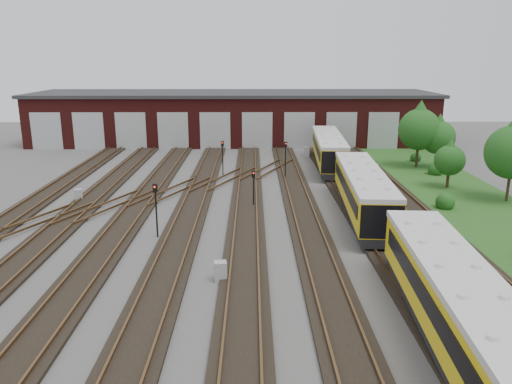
{
  "coord_description": "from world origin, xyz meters",
  "views": [
    {
      "loc": [
        2.41,
        -25.08,
        10.71
      ],
      "look_at": [
        2.65,
        6.97,
        2.0
      ],
      "focal_mm": 35.0,
      "sensor_mm": 36.0,
      "label": 1
    }
  ],
  "objects": [
    {
      "name": "ground",
      "position": [
        0.0,
        0.0,
        0.0
      ],
      "size": [
        120.0,
        120.0,
        0.0
      ],
      "primitive_type": "plane",
      "color": "#464441",
      "rests_on": "ground"
    },
    {
      "name": "track_network",
      "position": [
        -0.17,
        0.59,
        0.11
      ],
      "size": [
        30.4,
        70.0,
        0.33
      ],
      "color": "black",
      "rests_on": "ground"
    },
    {
      "name": "maintenance_shed",
      "position": [
        -0.01,
        39.97,
        3.2
      ],
      "size": [
        51.0,
        12.5,
        6.35
      ],
      "color": "#4A1412",
      "rests_on": "ground"
    },
    {
      "name": "grass_verge",
      "position": [
        19.0,
        10.0,
        0.03
      ],
      "size": [
        8.0,
        55.0,
        0.05
      ],
      "primitive_type": "cube",
      "color": "#1E4A18",
      "rests_on": "ground"
    },
    {
      "name": "metro_train",
      "position": [
        10.0,
        7.84,
        1.81
      ],
      "size": [
        3.44,
        46.14,
        2.89
      ],
      "rotation": [
        0.0,
        0.0,
        -0.07
      ],
      "color": "black",
      "rests_on": "ground"
    },
    {
      "name": "signal_mast_0",
      "position": [
        -3.42,
        3.81,
        2.14
      ],
      "size": [
        0.27,
        0.25,
        3.36
      ],
      "rotation": [
        0.0,
        0.0,
        -0.07
      ],
      "color": "black",
      "rests_on": "ground"
    },
    {
      "name": "signal_mast_1",
      "position": [
        -0.35,
        20.47,
        2.04
      ],
      "size": [
        0.26,
        0.24,
        3.2
      ],
      "rotation": [
        0.0,
        0.0,
        -0.11
      ],
      "color": "black",
      "rests_on": "ground"
    },
    {
      "name": "signal_mast_2",
      "position": [
        5.39,
        18.95,
        2.15
      ],
      "size": [
        0.28,
        0.27,
        3.39
      ],
      "rotation": [
        0.0,
        0.0,
        0.24
      ],
      "color": "black",
      "rests_on": "ground"
    },
    {
      "name": "signal_mast_3",
      "position": [
        2.5,
        10.11,
        1.77
      ],
      "size": [
        0.25,
        0.23,
        2.73
      ],
      "rotation": [
        0.0,
        0.0,
        -0.01
      ],
      "color": "black",
      "rests_on": "ground"
    },
    {
      "name": "relay_cabinet_1",
      "position": [
        -10.93,
        11.84,
        0.46
      ],
      "size": [
        0.65,
        0.57,
        0.93
      ],
      "primitive_type": "cube",
      "rotation": [
        0.0,
        0.0,
        0.22
      ],
      "color": "#A0A2A5",
      "rests_on": "ground"
    },
    {
      "name": "relay_cabinet_2",
      "position": [
        0.83,
        -2.43,
        0.51
      ],
      "size": [
        0.68,
        0.6,
        1.01
      ],
      "primitive_type": "cube",
      "rotation": [
        0.0,
        0.0,
        0.17
      ],
      "color": "#A0A2A5",
      "rests_on": "ground"
    },
    {
      "name": "relay_cabinet_3",
      "position": [
        8.41,
        29.21,
        0.56
      ],
      "size": [
        0.73,
        0.63,
        1.11
      ],
      "primitive_type": "cube",
      "rotation": [
        0.0,
        0.0,
        -0.12
      ],
      "color": "#A0A2A5",
      "rests_on": "ground"
    },
    {
      "name": "relay_cabinet_4",
      "position": [
        13.94,
        20.77,
        0.48
      ],
      "size": [
        0.58,
        0.49,
        0.96
      ],
      "primitive_type": "cube",
      "rotation": [
        0.0,
        0.0,
        -0.01
      ],
      "color": "#A0A2A5",
      "rests_on": "ground"
    },
    {
      "name": "tree_0",
      "position": [
        18.82,
        23.61,
        4.3
      ],
      "size": [
        4.04,
        4.04,
        6.7
      ],
      "color": "#352818",
      "rests_on": "ground"
    },
    {
      "name": "tree_1",
      "position": [
        20.61,
        23.16,
        3.49
      ],
      "size": [
        3.28,
        3.28,
        5.43
      ],
      "color": "#352818",
      "rests_on": "ground"
    },
    {
      "name": "tree_3",
      "position": [
        18.86,
        15.53,
        2.69
      ],
      "size": [
        2.53,
        2.53,
        4.19
      ],
      "color": "#352818",
      "rests_on": "ground"
    },
    {
      "name": "bush_0",
      "position": [
        16.46,
        9.64,
        0.68
      ],
      "size": [
        1.36,
        1.36,
        1.36
      ],
      "primitive_type": "sphere",
      "color": "#174112",
      "rests_on": "ground"
    },
    {
      "name": "bush_1",
      "position": [
        19.69,
        26.58,
        0.58
      ],
      "size": [
        1.15,
        1.15,
        1.15
      ],
      "primitive_type": "sphere",
      "color": "#174112",
      "rests_on": "ground"
    },
    {
      "name": "bush_2",
      "position": [
        19.61,
        20.39,
        0.71
      ],
      "size": [
        1.42,
        1.42,
        1.42
      ],
      "primitive_type": "sphere",
      "color": "#174112",
      "rests_on": "ground"
    }
  ]
}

